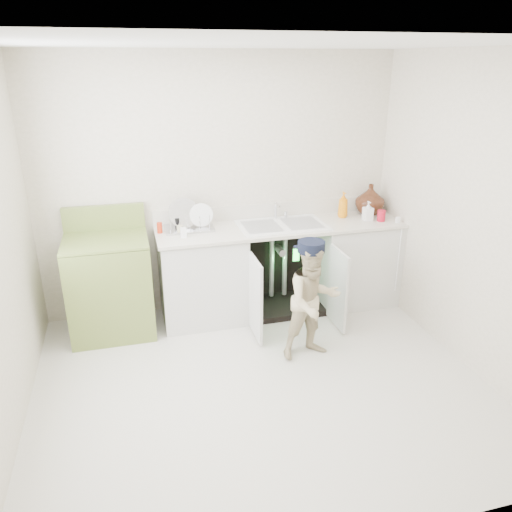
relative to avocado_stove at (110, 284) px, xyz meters
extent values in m
plane|color=#BAB5A3|center=(1.11, -1.18, -0.47)|extent=(3.50, 3.50, 0.00)
cube|color=beige|center=(1.11, 0.32, 0.78)|extent=(3.50, 2.50, 0.02)
cube|color=beige|center=(1.11, -2.68, 0.78)|extent=(3.50, 2.50, 0.02)
cube|color=beige|center=(2.86, -1.18, 0.78)|extent=(2.50, 3.00, 0.02)
plane|color=white|center=(1.11, -1.18, 2.03)|extent=(3.50, 3.50, 0.00)
cube|color=silver|center=(0.86, 0.02, -0.04)|extent=(0.80, 0.60, 0.86)
cube|color=silver|center=(2.46, 0.02, -0.04)|extent=(0.80, 0.60, 0.86)
cube|color=black|center=(1.66, 0.29, -0.04)|extent=(0.80, 0.06, 0.86)
cube|color=black|center=(1.66, 0.02, -0.44)|extent=(0.80, 0.60, 0.06)
cylinder|color=gray|center=(1.59, 0.12, -0.02)|extent=(0.05, 0.05, 0.70)
cylinder|color=gray|center=(1.73, 0.12, -0.02)|extent=(0.05, 0.05, 0.70)
cylinder|color=gray|center=(1.66, 0.07, 0.15)|extent=(0.07, 0.18, 0.07)
cube|color=silver|center=(1.26, -0.48, -0.07)|extent=(0.03, 0.40, 0.76)
cube|color=silver|center=(2.06, -0.48, -0.07)|extent=(0.02, 0.40, 0.76)
cube|color=white|center=(1.66, 0.02, 0.41)|extent=(2.44, 0.64, 0.03)
cube|color=white|center=(1.66, 0.31, 0.50)|extent=(2.44, 0.02, 0.15)
cube|color=white|center=(1.66, 0.02, 0.42)|extent=(0.85, 0.55, 0.02)
cube|color=gray|center=(1.46, 0.02, 0.43)|extent=(0.34, 0.40, 0.01)
cube|color=gray|center=(1.87, 0.02, 0.43)|extent=(0.34, 0.40, 0.01)
cylinder|color=silver|center=(1.66, 0.24, 0.52)|extent=(0.03, 0.03, 0.17)
cylinder|color=silver|center=(1.66, 0.18, 0.59)|extent=(0.02, 0.14, 0.02)
cylinder|color=silver|center=(1.77, 0.24, 0.47)|extent=(0.04, 0.04, 0.06)
cylinder|color=white|center=(2.79, -0.29, 0.08)|extent=(0.01, 0.01, 0.70)
cube|color=white|center=(2.79, -0.20, 0.46)|extent=(0.04, 0.02, 0.06)
cube|color=silver|center=(0.77, 0.14, 0.44)|extent=(0.46, 0.31, 0.02)
cylinder|color=silver|center=(0.73, 0.16, 0.52)|extent=(0.29, 0.10, 0.28)
cylinder|color=white|center=(0.89, 0.14, 0.51)|extent=(0.22, 0.06, 0.22)
cylinder|color=silver|center=(0.59, 0.04, 0.51)|extent=(0.01, 0.01, 0.13)
cylinder|color=silver|center=(0.68, 0.04, 0.51)|extent=(0.01, 0.01, 0.13)
cylinder|color=silver|center=(0.77, 0.04, 0.51)|extent=(0.01, 0.01, 0.13)
cylinder|color=silver|center=(0.86, 0.04, 0.51)|extent=(0.01, 0.01, 0.13)
cylinder|color=silver|center=(0.95, 0.04, 0.51)|extent=(0.01, 0.01, 0.13)
imported|color=#4D3216|center=(2.66, 0.16, 0.58)|extent=(0.30, 0.30, 0.31)
imported|color=orange|center=(2.34, 0.12, 0.56)|extent=(0.10, 0.10, 0.26)
imported|color=white|center=(2.54, -0.04, 0.52)|extent=(0.09, 0.09, 0.19)
cylinder|color=red|center=(2.66, -0.10, 0.48)|extent=(0.08, 0.08, 0.11)
cylinder|color=red|center=(0.49, 0.10, 0.48)|extent=(0.05, 0.05, 0.10)
cylinder|color=tan|center=(0.67, 0.02, 0.47)|extent=(0.06, 0.06, 0.08)
cylinder|color=black|center=(0.66, 0.14, 0.49)|extent=(0.04, 0.04, 0.12)
cube|color=white|center=(0.69, -0.08, 0.47)|extent=(0.05, 0.05, 0.09)
cube|color=olive|center=(0.00, -0.01, -0.03)|extent=(0.74, 0.65, 0.90)
cube|color=olive|center=(0.00, -0.01, 0.44)|extent=(0.74, 0.65, 0.02)
cube|color=olive|center=(0.00, 0.28, 0.56)|extent=(0.74, 0.06, 0.23)
cylinder|color=black|center=(-0.19, -0.17, 0.43)|extent=(0.17, 0.17, 0.02)
cylinder|color=silver|center=(-0.19, -0.17, 0.44)|extent=(0.20, 0.20, 0.01)
cylinder|color=black|center=(-0.19, 0.15, 0.43)|extent=(0.17, 0.17, 0.02)
cylinder|color=silver|center=(-0.19, 0.15, 0.44)|extent=(0.20, 0.20, 0.01)
cylinder|color=black|center=(0.19, -0.17, 0.43)|extent=(0.17, 0.17, 0.02)
cylinder|color=silver|center=(0.19, -0.17, 0.44)|extent=(0.20, 0.20, 0.01)
cylinder|color=black|center=(0.19, 0.15, 0.43)|extent=(0.17, 0.17, 0.02)
cylinder|color=silver|center=(0.19, 0.15, 0.44)|extent=(0.20, 0.20, 0.01)
imported|color=beige|center=(1.65, -0.89, 0.04)|extent=(0.55, 0.46, 1.04)
cylinder|color=black|center=(1.65, -0.89, 0.53)|extent=(0.25, 0.25, 0.09)
cube|color=black|center=(1.64, -0.79, 0.50)|extent=(0.18, 0.11, 0.01)
cube|color=black|center=(1.69, -0.32, 0.25)|extent=(0.07, 0.01, 0.14)
cube|color=#26F23F|center=(1.69, -0.33, 0.25)|extent=(0.06, 0.00, 0.12)
camera|label=1|loc=(0.22, -4.39, 1.94)|focal=35.00mm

